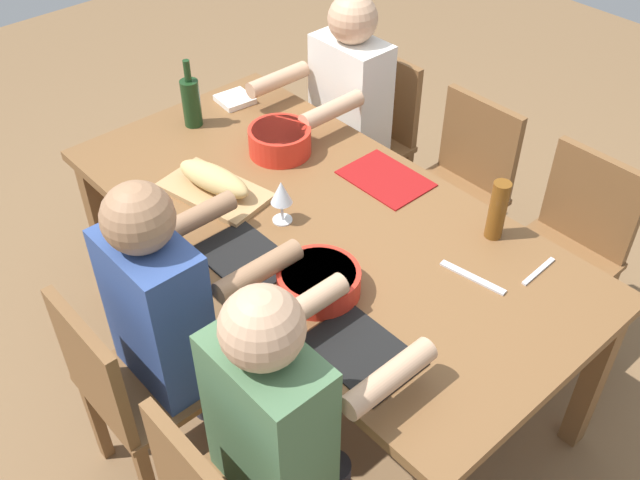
% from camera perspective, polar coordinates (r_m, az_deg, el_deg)
% --- Properties ---
extents(ground_plane, '(8.00, 8.00, 0.00)m').
position_cam_1_polar(ground_plane, '(3.07, -0.00, -8.94)').
color(ground_plane, brown).
extents(dining_table, '(1.99, 0.98, 0.74)m').
position_cam_1_polar(dining_table, '(2.60, -0.00, 0.60)').
color(dining_table, brown).
rests_on(dining_table, ground_plane).
extents(chair_far_right, '(0.40, 0.40, 0.85)m').
position_cam_1_polar(chair_far_right, '(2.99, 18.95, -0.41)').
color(chair_far_right, brown).
rests_on(chair_far_right, ground_plane).
extents(chair_far_center, '(0.40, 0.40, 0.85)m').
position_cam_1_polar(chair_far_center, '(3.20, 10.93, 4.36)').
color(chair_far_center, brown).
rests_on(chair_far_center, ground_plane).
extents(chair_far_left, '(0.40, 0.40, 0.85)m').
position_cam_1_polar(chair_far_left, '(3.49, 3.99, 8.37)').
color(chair_far_left, brown).
rests_on(chair_far_left, ground_plane).
extents(diner_far_left, '(0.41, 0.53, 1.20)m').
position_cam_1_polar(diner_far_left, '(3.26, 1.85, 10.43)').
color(diner_far_left, '#2D2D38').
rests_on(diner_far_left, ground_plane).
extents(diner_near_right, '(0.41, 0.53, 1.20)m').
position_cam_1_polar(diner_near_right, '(2.02, -3.03, -13.98)').
color(diner_near_right, '#2D2D38').
rests_on(diner_near_right, ground_plane).
extents(chair_near_center, '(0.40, 0.40, 0.85)m').
position_cam_1_polar(chair_near_center, '(2.43, -14.69, -11.03)').
color(chair_near_center, brown).
rests_on(chair_near_center, ground_plane).
extents(diner_near_center, '(0.41, 0.53, 1.20)m').
position_cam_1_polar(diner_near_center, '(2.32, -11.70, -5.50)').
color(diner_near_center, '#2D2D38').
rests_on(diner_near_center, ground_plane).
extents(serving_bowl_greens, '(0.26, 0.26, 0.08)m').
position_cam_1_polar(serving_bowl_greens, '(2.24, -0.10, -3.19)').
color(serving_bowl_greens, red).
rests_on(serving_bowl_greens, dining_table).
extents(serving_bowl_pasta, '(0.25, 0.25, 0.11)m').
position_cam_1_polar(serving_bowl_pasta, '(2.85, -3.19, 7.94)').
color(serving_bowl_pasta, red).
rests_on(serving_bowl_pasta, dining_table).
extents(cutting_board, '(0.44, 0.30, 0.02)m').
position_cam_1_polar(cutting_board, '(2.68, -8.26, 3.84)').
color(cutting_board, tan).
rests_on(cutting_board, dining_table).
extents(bread_loaf, '(0.34, 0.17, 0.09)m').
position_cam_1_polar(bread_loaf, '(2.65, -8.37, 4.80)').
color(bread_loaf, tan).
rests_on(bread_loaf, cutting_board).
extents(wine_bottle, '(0.08, 0.08, 0.29)m').
position_cam_1_polar(wine_bottle, '(3.05, -10.12, 10.70)').
color(wine_bottle, '#193819').
rests_on(wine_bottle, dining_table).
extents(beer_bottle, '(0.06, 0.06, 0.22)m').
position_cam_1_polar(beer_bottle, '(2.48, 13.81, 2.30)').
color(beer_bottle, brown).
rests_on(beer_bottle, dining_table).
extents(wine_glass, '(0.08, 0.08, 0.17)m').
position_cam_1_polar(wine_glass, '(2.47, -3.07, 3.63)').
color(wine_glass, silver).
rests_on(wine_glass, dining_table).
extents(fork_far_right, '(0.02, 0.17, 0.01)m').
position_cam_1_polar(fork_far_right, '(2.44, 16.83, -2.37)').
color(fork_far_right, silver).
rests_on(fork_far_right, dining_table).
extents(placemat_far_center, '(0.32, 0.23, 0.01)m').
position_cam_1_polar(placemat_far_center, '(2.74, 5.19, 4.83)').
color(placemat_far_center, maroon).
rests_on(placemat_far_center, dining_table).
extents(placemat_near_right, '(0.32, 0.23, 0.01)m').
position_cam_1_polar(placemat_near_right, '(2.10, 3.26, -8.83)').
color(placemat_near_right, black).
rests_on(placemat_near_right, dining_table).
extents(placemat_near_center, '(0.32, 0.23, 0.01)m').
position_cam_1_polar(placemat_near_center, '(2.40, -5.91, -1.39)').
color(placemat_near_center, black).
rests_on(placemat_near_center, dining_table).
extents(carving_knife, '(0.23, 0.06, 0.01)m').
position_cam_1_polar(carving_knife, '(2.36, 11.92, -2.90)').
color(carving_knife, silver).
rests_on(carving_knife, dining_table).
extents(napkin_stack, '(0.15, 0.15, 0.02)m').
position_cam_1_polar(napkin_stack, '(3.23, -6.72, 10.94)').
color(napkin_stack, white).
rests_on(napkin_stack, dining_table).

